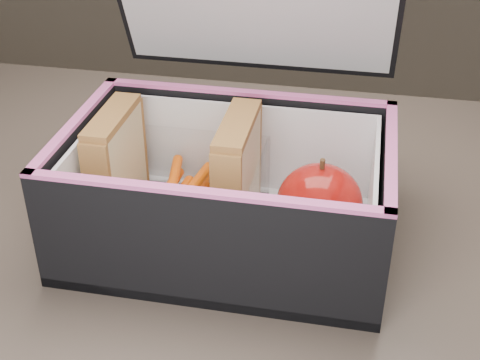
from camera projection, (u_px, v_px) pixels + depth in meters
The scene contains 8 objects.
kitchen_table at pixel (283, 330), 0.68m from camera, with size 1.20×0.80×0.75m.
lunch_bag at pixel (228, 182), 0.62m from camera, with size 0.30×0.28×0.29m.
plastic_tub at pixel (177, 187), 0.65m from camera, with size 0.16×0.12×0.07m, color white, non-canonical shape.
sandwich_left at pixel (117, 162), 0.65m from camera, with size 0.03×0.09×0.11m.
sandwich_right at pixel (237, 173), 0.63m from camera, with size 0.03×0.10×0.11m.
carrot_sticks at pixel (181, 200), 0.66m from camera, with size 0.05×0.15×0.03m.
paper_napkin at pixel (314, 235), 0.63m from camera, with size 0.08×0.08×0.01m, color white.
red_apple at pixel (319, 203), 0.61m from camera, with size 0.08×0.08×0.08m.
Camera 1 is at (0.05, -0.49, 1.15)m, focal length 50.00 mm.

